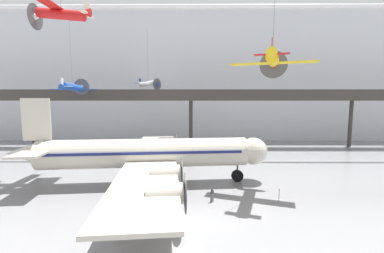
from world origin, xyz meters
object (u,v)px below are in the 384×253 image
Objects in this scene: suspended_plane_blue_trainer at (73,87)px; info_sign_pedestal at (212,197)px; suspended_plane_white_twin at (148,84)px; suspended_plane_red_highwing at (61,14)px; stanchion_barrier at (279,197)px; airliner_silver_main at (144,154)px; suspended_plane_yellow_lowwing at (273,59)px.

suspended_plane_blue_trainer reaches higher than info_sign_pedestal.
info_sign_pedestal is at bearing -34.66° from suspended_plane_white_twin.
suspended_plane_red_highwing reaches higher than info_sign_pedestal.
stanchion_barrier is at bearing -122.40° from suspended_plane_blue_trainer.
airliner_silver_main is 2.77× the size of suspended_plane_yellow_lowwing.
suspended_plane_blue_trainer reaches higher than stanchion_barrier.
airliner_silver_main is 14.06m from stanchion_barrier.
suspended_plane_blue_trainer is at bearing -110.35° from suspended_plane_white_twin.
suspended_plane_blue_trainer is 31.94m from info_sign_pedestal.
suspended_plane_white_twin is at bearing -51.57° from suspended_plane_blue_trainer.
info_sign_pedestal is at bearing 155.27° from suspended_plane_red_highwing.
suspended_plane_yellow_lowwing is 33.10m from suspended_plane_blue_trainer.
info_sign_pedestal is (-6.10, -0.37, 0.13)m from stanchion_barrier.
info_sign_pedestal is at bearing -39.30° from airliner_silver_main.
info_sign_pedestal is at bearing -176.49° from stanchion_barrier.
airliner_silver_main is 2.63× the size of suspended_plane_white_twin.
stanchion_barrier is at bearing -153.74° from suspended_plane_yellow_lowwing.
suspended_plane_red_highwing reaches higher than stanchion_barrier.
suspended_plane_white_twin is at bearing 93.07° from airliner_silver_main.
airliner_silver_main is 8.84m from info_sign_pedestal.
suspended_plane_yellow_lowwing is at bearing 167.58° from suspended_plane_red_highwing.
suspended_plane_yellow_lowwing is 0.88× the size of suspended_plane_blue_trainer.
suspended_plane_white_twin is (-3.63, 23.94, 8.67)m from airliner_silver_main.
stanchion_barrier is (0.31, -2.29, -12.53)m from suspended_plane_yellow_lowwing.
suspended_plane_blue_trainer is at bearing -67.30° from suspended_plane_red_highwing.
suspended_plane_white_twin is (-16.37, 25.91, -0.85)m from suspended_plane_yellow_lowwing.
suspended_plane_white_twin reaches higher than suspended_plane_blue_trainer.
suspended_plane_red_highwing reaches higher than suspended_plane_yellow_lowwing.
suspended_plane_yellow_lowwing is (12.74, -1.97, 9.52)m from airliner_silver_main.
suspended_plane_white_twin reaches higher than info_sign_pedestal.
airliner_silver_main is at bearing -46.35° from suspended_plane_white_twin.
airliner_silver_main reaches higher than info_sign_pedestal.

